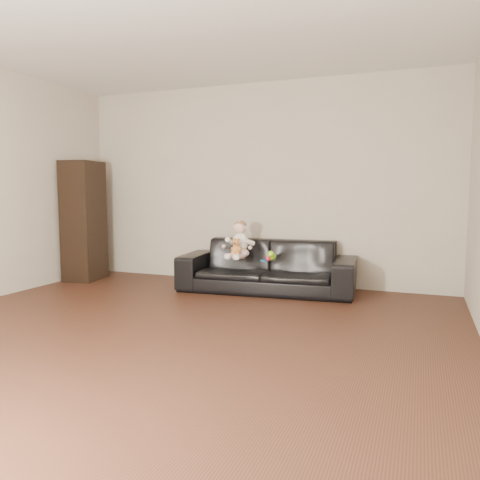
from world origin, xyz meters
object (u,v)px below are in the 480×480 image
at_px(toy_blue_disc, 264,261).
at_px(toy_green, 271,257).
at_px(baby, 240,242).
at_px(toy_rattle, 268,258).
at_px(cabinet, 84,221).
at_px(teddy_bear, 236,247).
at_px(sofa, 267,266).

bearing_deg(toy_blue_disc, toy_green, 46.87).
xyz_separation_m(baby, toy_rattle, (0.40, -0.10, -0.17)).
relative_size(baby, toy_green, 3.32).
relative_size(cabinet, toy_green, 11.74).
height_order(toy_rattle, toy_blue_disc, toy_rattle).
height_order(baby, toy_rattle, baby).
bearing_deg(baby, cabinet, -159.14).
bearing_deg(toy_blue_disc, cabinet, 178.69).
bearing_deg(toy_green, baby, 173.23).
height_order(baby, toy_blue_disc, baby).
distance_m(teddy_bear, toy_rattle, 0.41).
distance_m(toy_green, toy_rattle, 0.06).
bearing_deg(toy_rattle, teddy_bear, -174.64).
relative_size(toy_rattle, toy_blue_disc, 0.75).
distance_m(toy_rattle, toy_blue_disc, 0.06).
distance_m(sofa, cabinet, 2.62).
xyz_separation_m(cabinet, toy_rattle, (2.65, -0.04, -0.37)).
bearing_deg(sofa, baby, -164.98).
bearing_deg(baby, sofa, 39.32).
bearing_deg(cabinet, teddy_bear, -10.97).
height_order(toy_green, toy_blue_disc, toy_green).
relative_size(sofa, teddy_bear, 10.45).
xyz_separation_m(baby, toy_blue_disc, (0.35, -0.12, -0.19)).
relative_size(cabinet, toy_rattle, 24.83).
bearing_deg(teddy_bear, toy_green, 39.44).
height_order(sofa, toy_rattle, sofa).
height_order(teddy_bear, toy_blue_disc, teddy_bear).
relative_size(cabinet, toy_blue_disc, 18.55).
relative_size(baby, toy_blue_disc, 5.24).
relative_size(baby, toy_rattle, 7.02).
height_order(sofa, baby, baby).
height_order(cabinet, toy_blue_disc, cabinet).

